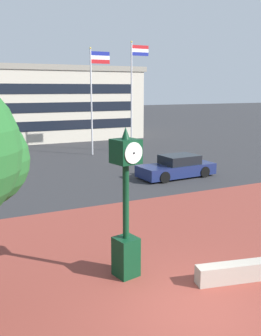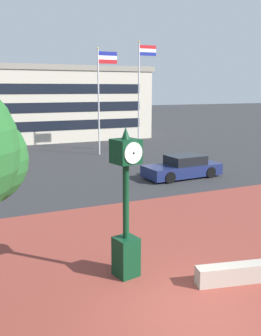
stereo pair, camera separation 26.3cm
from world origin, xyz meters
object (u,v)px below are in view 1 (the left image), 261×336
Objects in this scene: street_clock at (126,211)px; flagpole_secondary at (133,89)px; flagpole_primary at (93,93)px; car_street_near at (177,167)px.

flagpole_secondary reaches higher than street_clock.
flagpole_primary is at bearing 60.35° from street_clock.
street_clock is 0.51× the size of flagpole_primary.
flagpole_primary is at bearing 6.18° from car_street_near.
car_street_near is at bearing -80.44° from flagpole_primary.
flagpole_primary reaches higher than street_clock.
flagpole_secondary reaches higher than car_street_near.
flagpole_primary is at bearing 180.00° from flagpole_secondary.
car_street_near is at bearing 39.28° from street_clock.
flagpole_secondary reaches higher than flagpole_primary.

